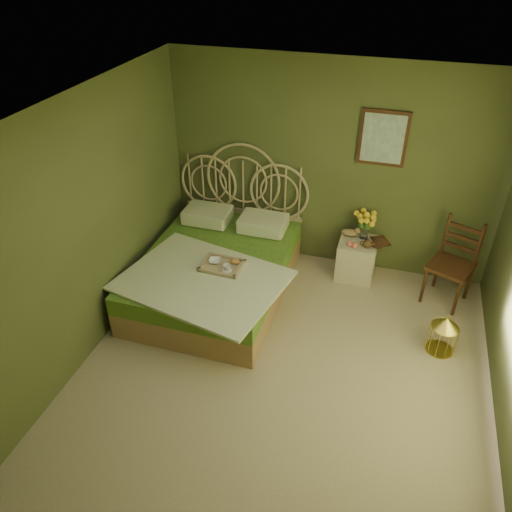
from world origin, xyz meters
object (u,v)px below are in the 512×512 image
(chair, at_px, (452,257))
(nightstand, at_px, (358,252))
(bed, at_px, (217,268))
(birdcage, at_px, (443,335))

(chair, bearing_deg, nightstand, -165.18)
(bed, relative_size, chair, 2.34)
(bed, relative_size, birdcage, 5.52)
(birdcage, bearing_deg, nightstand, 133.32)
(nightstand, distance_m, chair, 1.10)
(bed, xyz_separation_m, chair, (2.64, 0.69, 0.25))
(chair, bearing_deg, bed, -143.74)
(nightstand, distance_m, birdcage, 1.52)
(bed, xyz_separation_m, nightstand, (1.57, 0.82, 0.02))
(nightstand, relative_size, chair, 0.91)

